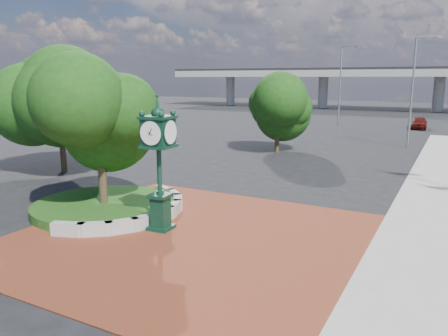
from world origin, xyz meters
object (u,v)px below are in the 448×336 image
post_clock (159,159)px  street_lamp_far (342,80)px  parked_car (419,123)px  street_lamp_near (416,84)px

post_clock → street_lamp_far: bearing=94.1°
parked_car → street_lamp_far: (-8.66, -1.48, 4.81)m
post_clock → parked_car: size_ratio=1.26×
post_clock → street_lamp_near: (6.37, 25.87, 2.47)m
post_clock → street_lamp_far: 40.21m
parked_car → post_clock: bearing=-100.3°
street_lamp_near → parked_car: bearing=92.1°
parked_car → street_lamp_far: 10.01m
post_clock → street_lamp_far: street_lamp_far is taller
parked_car → street_lamp_near: (0.57, -15.63, 4.57)m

